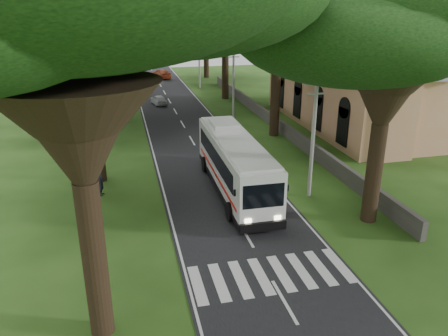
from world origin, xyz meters
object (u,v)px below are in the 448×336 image
at_px(church, 363,78).
at_px(coach_bus, 235,163).
at_px(distant_car_a, 159,100).
at_px(pedestrian, 101,182).
at_px(distant_car_b, 145,81).
at_px(pole_mid, 233,83).
at_px(pole_near, 313,135).
at_px(distant_car_c, 161,74).
at_px(pole_far, 199,60).

distance_m(church, coach_bus, 21.85).
height_order(distant_car_a, pedestrian, pedestrian).
relative_size(distant_car_b, pedestrian, 2.44).
bearing_deg(pedestrian, pole_mid, -31.63).
distance_m(church, distant_car_a, 24.68).
xyz_separation_m(pole_mid, distant_car_a, (-7.04, 10.19, -3.55)).
bearing_deg(pole_near, church, 51.50).
distance_m(church, distant_car_c, 39.19).
relative_size(pole_mid, coach_bus, 0.63).
xyz_separation_m(distant_car_b, distant_car_c, (3.17, 6.50, 0.01)).
bearing_deg(church, distant_car_a, 142.96).
bearing_deg(pole_far, distant_car_a, -125.67).
xyz_separation_m(church, distant_car_b, (-20.23, 28.54, -4.14)).
distance_m(coach_bus, distant_car_a, 28.30).
bearing_deg(pole_mid, distant_car_b, 108.09).
relative_size(pole_mid, pedestrian, 4.38).
distance_m(church, pole_far, 27.41).
height_order(church, pedestrian, church).
bearing_deg(pole_far, pedestrian, -109.99).
height_order(pole_mid, coach_bus, pole_mid).
relative_size(pole_mid, pole_far, 1.00).
bearing_deg(distant_car_c, coach_bus, 72.55).
bearing_deg(distant_car_b, distant_car_c, 65.63).
bearing_deg(distant_car_b, pedestrian, -96.05).
bearing_deg(pole_far, pole_mid, -90.00).
xyz_separation_m(church, pole_near, (-12.36, -15.55, -0.73)).
xyz_separation_m(pole_mid, pedestrian, (-13.35, -16.70, -3.27)).
bearing_deg(distant_car_c, pedestrian, 62.03).
bearing_deg(pole_mid, coach_bus, -104.25).
distance_m(pole_mid, distant_car_c, 31.13).
relative_size(pole_near, coach_bus, 0.63).
height_order(pole_near, distant_car_a, pole_near).
bearing_deg(church, pole_far, 116.82).
height_order(pole_near, coach_bus, pole_near).
bearing_deg(coach_bus, distant_car_c, 90.78).
xyz_separation_m(pole_mid, coach_bus, (-4.56, -17.97, -2.18)).
distance_m(pole_near, pole_far, 40.00).
distance_m(pole_mid, distant_car_a, 12.88).
xyz_separation_m(distant_car_c, pedestrian, (-8.65, -47.28, 0.14)).
bearing_deg(pole_mid, pedestrian, -128.64).
height_order(pole_mid, distant_car_c, pole_mid).
height_order(coach_bus, distant_car_a, coach_bus).
bearing_deg(coach_bus, pedestrian, 172.38).
bearing_deg(pole_near, distant_car_c, 95.31).
bearing_deg(pole_near, distant_car_b, 100.12).
distance_m(pole_near, pole_mid, 20.00).
distance_m(pole_far, distant_car_b, 9.50).
bearing_deg(coach_bus, pole_near, -23.38).
distance_m(distant_car_c, pedestrian, 48.07).
bearing_deg(pole_near, pole_mid, 90.00).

